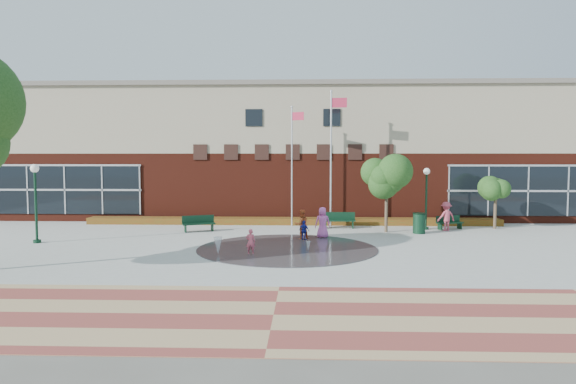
{
  "coord_description": "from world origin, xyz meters",
  "views": [
    {
      "loc": [
        0.88,
        -20.64,
        4.32
      ],
      "look_at": [
        0.0,
        4.0,
        2.6
      ],
      "focal_mm": 32.0,
      "sensor_mm": 36.0,
      "label": 1
    }
  ],
  "objects_px": {
    "child_splash": "(251,242)",
    "bench_left": "(199,227)",
    "trash_can": "(419,223)",
    "flagpole_left": "(292,160)",
    "flagpole_right": "(332,151)"
  },
  "relations": [
    {
      "from": "flagpole_right",
      "to": "trash_can",
      "type": "xyz_separation_m",
      "value": [
        4.77,
        -2.42,
        -4.03
      ]
    },
    {
      "from": "flagpole_left",
      "to": "child_splash",
      "type": "distance_m",
      "value": 9.9
    },
    {
      "from": "child_splash",
      "to": "trash_can",
      "type": "bearing_deg",
      "value": -141.35
    },
    {
      "from": "flagpole_right",
      "to": "bench_left",
      "type": "height_order",
      "value": "flagpole_right"
    },
    {
      "from": "bench_left",
      "to": "child_splash",
      "type": "bearing_deg",
      "value": -83.52
    },
    {
      "from": "flagpole_left",
      "to": "child_splash",
      "type": "xyz_separation_m",
      "value": [
        -1.59,
        -9.11,
        -3.54
      ]
    },
    {
      "from": "trash_can",
      "to": "child_splash",
      "type": "distance_m",
      "value": 10.84
    },
    {
      "from": "trash_can",
      "to": "child_splash",
      "type": "bearing_deg",
      "value": -143.69
    },
    {
      "from": "flagpole_left",
      "to": "flagpole_right",
      "type": "distance_m",
      "value": 2.45
    },
    {
      "from": "flagpole_right",
      "to": "trash_can",
      "type": "relative_size",
      "value": 7.03
    },
    {
      "from": "bench_left",
      "to": "trash_can",
      "type": "relative_size",
      "value": 1.61
    },
    {
      "from": "trash_can",
      "to": "child_splash",
      "type": "height_order",
      "value": "trash_can"
    },
    {
      "from": "child_splash",
      "to": "bench_left",
      "type": "bearing_deg",
      "value": -58.7
    },
    {
      "from": "flagpole_right",
      "to": "child_splash",
      "type": "distance_m",
      "value": 10.5
    },
    {
      "from": "flagpole_right",
      "to": "bench_left",
      "type": "bearing_deg",
      "value": -158.38
    }
  ]
}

